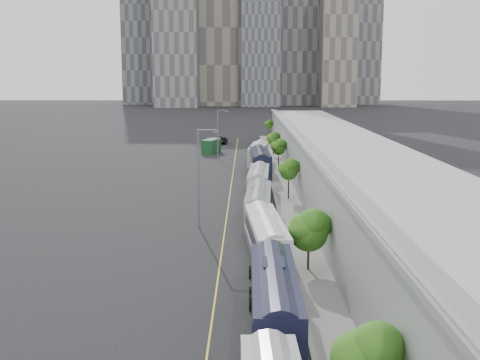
{
  "coord_description": "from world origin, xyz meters",
  "views": [
    {
      "loc": [
        0.57,
        -12.59,
        14.52
      ],
      "look_at": [
        -0.14,
        55.57,
        3.0
      ],
      "focal_mm": 45.0,
      "sensor_mm": 36.0,
      "label": 1
    }
  ],
  "objects_px": {
    "bus_6": "(258,156)",
    "suv": "(221,140)",
    "street_lamp_near": "(200,172)",
    "street_lamp_far": "(219,131)",
    "bus_5": "(260,165)",
    "bus_4": "(259,184)",
    "bus_2": "(266,242)",
    "bus_3": "(258,208)",
    "shipping_container": "(211,146)",
    "bus_1": "(274,306)"
  },
  "relations": [
    {
      "from": "bus_6",
      "to": "bus_1",
      "type": "bearing_deg",
      "value": -84.76
    },
    {
      "from": "shipping_container",
      "to": "bus_2",
      "type": "bearing_deg",
      "value": -68.56
    },
    {
      "from": "bus_4",
      "to": "bus_5",
      "type": "xyz_separation_m",
      "value": [
        0.56,
        15.92,
        0.19
      ]
    },
    {
      "from": "bus_2",
      "to": "street_lamp_far",
      "type": "xyz_separation_m",
      "value": [
        -6.64,
        62.62,
        3.61
      ]
    },
    {
      "from": "street_lamp_near",
      "to": "bus_3",
      "type": "bearing_deg",
      "value": 21.1
    },
    {
      "from": "bus_3",
      "to": "bus_5",
      "type": "distance_m",
      "value": 30.06
    },
    {
      "from": "bus_1",
      "to": "bus_4",
      "type": "height_order",
      "value": "bus_1"
    },
    {
      "from": "bus_5",
      "to": "street_lamp_far",
      "type": "bearing_deg",
      "value": 108.59
    },
    {
      "from": "bus_2",
      "to": "bus_6",
      "type": "xyz_separation_m",
      "value": [
        0.44,
        54.64,
        0.02
      ]
    },
    {
      "from": "bus_6",
      "to": "suv",
      "type": "height_order",
      "value": "bus_6"
    },
    {
      "from": "street_lamp_far",
      "to": "bus_3",
      "type": "bearing_deg",
      "value": -82.78
    },
    {
      "from": "bus_2",
      "to": "bus_4",
      "type": "distance_m",
      "value": 27.08
    },
    {
      "from": "bus_3",
      "to": "bus_5",
      "type": "bearing_deg",
      "value": 90.98
    },
    {
      "from": "bus_1",
      "to": "bus_2",
      "type": "xyz_separation_m",
      "value": [
        -0.04,
        14.01,
        -0.06
      ]
    },
    {
      "from": "bus_5",
      "to": "street_lamp_near",
      "type": "height_order",
      "value": "street_lamp_near"
    },
    {
      "from": "shipping_container",
      "to": "suv",
      "type": "xyz_separation_m",
      "value": [
        1.18,
        17.64,
        -0.62
      ]
    },
    {
      "from": "bus_6",
      "to": "shipping_container",
      "type": "distance_m",
      "value": 17.98
    },
    {
      "from": "bus_2",
      "to": "bus_3",
      "type": "distance_m",
      "value": 12.95
    },
    {
      "from": "bus_6",
      "to": "suv",
      "type": "relative_size",
      "value": 2.27
    },
    {
      "from": "bus_1",
      "to": "bus_5",
      "type": "relative_size",
      "value": 0.94
    },
    {
      "from": "street_lamp_near",
      "to": "bus_4",
      "type": "bearing_deg",
      "value": 69.72
    },
    {
      "from": "street_lamp_near",
      "to": "shipping_container",
      "type": "relative_size",
      "value": 1.62
    },
    {
      "from": "street_lamp_near",
      "to": "shipping_container",
      "type": "xyz_separation_m",
      "value": [
        -2.36,
        59.53,
        -4.15
      ]
    },
    {
      "from": "shipping_container",
      "to": "bus_6",
      "type": "bearing_deg",
      "value": -45.8
    },
    {
      "from": "bus_3",
      "to": "suv",
      "type": "height_order",
      "value": "bus_3"
    },
    {
      "from": "bus_3",
      "to": "suv",
      "type": "relative_size",
      "value": 2.19
    },
    {
      "from": "bus_5",
      "to": "bus_4",
      "type": "bearing_deg",
      "value": -93.48
    },
    {
      "from": "bus_1",
      "to": "suv",
      "type": "bearing_deg",
      "value": 94.24
    },
    {
      "from": "bus_3",
      "to": "bus_6",
      "type": "distance_m",
      "value": 41.69
    },
    {
      "from": "bus_3",
      "to": "bus_4",
      "type": "height_order",
      "value": "bus_3"
    },
    {
      "from": "bus_6",
      "to": "shipping_container",
      "type": "bearing_deg",
      "value": 125.19
    },
    {
      "from": "bus_4",
      "to": "street_lamp_far",
      "type": "distance_m",
      "value": 36.32
    },
    {
      "from": "street_lamp_far",
      "to": "bus_2",
      "type": "bearing_deg",
      "value": -83.94
    },
    {
      "from": "bus_3",
      "to": "street_lamp_near",
      "type": "height_order",
      "value": "street_lamp_near"
    },
    {
      "from": "bus_2",
      "to": "bus_3",
      "type": "height_order",
      "value": "bus_2"
    },
    {
      "from": "shipping_container",
      "to": "suv",
      "type": "distance_m",
      "value": 17.69
    },
    {
      "from": "bus_3",
      "to": "shipping_container",
      "type": "relative_size",
      "value": 2.06
    },
    {
      "from": "street_lamp_near",
      "to": "street_lamp_far",
      "type": "bearing_deg",
      "value": 90.62
    },
    {
      "from": "bus_2",
      "to": "bus_5",
      "type": "bearing_deg",
      "value": 84.92
    },
    {
      "from": "bus_3",
      "to": "bus_5",
      "type": "relative_size",
      "value": 0.9
    },
    {
      "from": "bus_6",
      "to": "street_lamp_far",
      "type": "bearing_deg",
      "value": 137.2
    },
    {
      "from": "bus_3",
      "to": "suv",
      "type": "distance_m",
      "value": 75.29
    },
    {
      "from": "street_lamp_near",
      "to": "street_lamp_far",
      "type": "xyz_separation_m",
      "value": [
        -0.56,
        51.88,
        -0.41
      ]
    },
    {
      "from": "bus_3",
      "to": "street_lamp_far",
      "type": "distance_m",
      "value": 50.19
    },
    {
      "from": "bus_6",
      "to": "shipping_container",
      "type": "height_order",
      "value": "bus_6"
    },
    {
      "from": "bus_3",
      "to": "bus_6",
      "type": "xyz_separation_m",
      "value": [
        0.8,
        41.69,
        0.04
      ]
    },
    {
      "from": "bus_1",
      "to": "suv",
      "type": "relative_size",
      "value": 2.29
    },
    {
      "from": "bus_2",
      "to": "street_lamp_far",
      "type": "height_order",
      "value": "street_lamp_far"
    },
    {
      "from": "street_lamp_far",
      "to": "shipping_container",
      "type": "relative_size",
      "value": 1.49
    },
    {
      "from": "bus_5",
      "to": "bus_1",
      "type": "bearing_deg",
      "value": -91.95
    }
  ]
}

